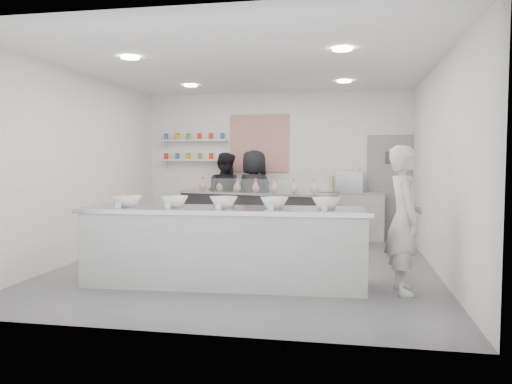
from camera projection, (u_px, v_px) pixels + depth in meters
floor at (248, 266)px, 7.59m from camera, size 6.00×6.00×0.00m
ceiling at (247, 66)px, 7.39m from camera, size 6.00×6.00×0.00m
back_wall at (276, 165)px, 10.44m from camera, size 5.50×0.00×5.50m
left_wall at (80, 167)px, 8.00m from camera, size 0.00×6.00×6.00m
right_wall at (439, 168)px, 6.99m from camera, size 0.00×6.00×6.00m
back_door at (389, 188)px, 10.02m from camera, size 0.88×0.04×2.10m
pattern_panel at (259, 143)px, 10.45m from camera, size 1.25×0.03×1.20m
jar_shelf_lower at (194, 160)px, 10.65m from camera, size 1.45×0.22×0.04m
jar_shelf_upper at (194, 140)px, 10.62m from camera, size 1.45×0.22×0.04m
preserve_jars at (194, 147)px, 10.61m from camera, size 1.45×0.10×0.56m
downlight_0 at (130, 58)px, 6.67m from camera, size 0.24×0.24×0.02m
downlight_1 at (342, 49)px, 6.16m from camera, size 0.24×0.24×0.02m
downlight_2 at (191, 86)px, 9.22m from camera, size 0.24×0.24×0.02m
downlight_3 at (344, 81)px, 8.71m from camera, size 0.24×0.24×0.02m
prep_counter at (224, 247)px, 6.40m from camera, size 3.72×1.02×1.01m
back_bar at (256, 217)px, 9.74m from camera, size 3.21×1.36×0.98m
sneeze_guard at (249, 186)px, 9.44m from camera, size 3.02×0.80×0.27m
espresso_ledge at (351, 216)px, 10.01m from camera, size 1.31×0.42×0.97m
espresso_machine at (349, 182)px, 9.97m from camera, size 0.52×0.36×0.40m
cup_stacks at (334, 184)px, 10.02m from camera, size 0.24×0.24×0.31m
prep_bowls at (224, 202)px, 6.36m from camera, size 2.98×0.60×0.14m
label_cards at (211, 209)px, 5.88m from camera, size 2.66×0.04×0.07m
cookie_bags at (256, 185)px, 9.69m from camera, size 2.50×0.78×0.27m
woman_prep at (404, 220)px, 6.02m from camera, size 0.51×0.70×1.79m
staff_left at (225, 195)px, 10.27m from camera, size 1.04×0.93×1.75m
staff_right at (254, 195)px, 10.04m from camera, size 1.04×0.88×1.80m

